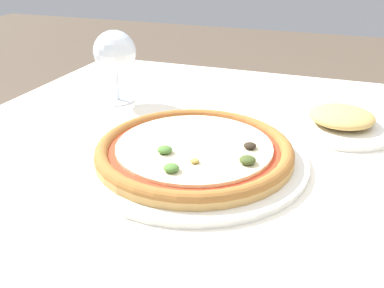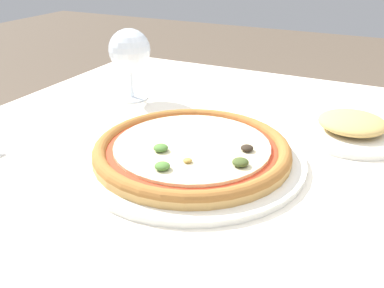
{
  "view_description": "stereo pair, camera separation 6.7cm",
  "coord_description": "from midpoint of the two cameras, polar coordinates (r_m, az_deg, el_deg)",
  "views": [
    {
      "loc": [
        0.0,
        -0.55,
        1.05
      ],
      "look_at": [
        -0.2,
        0.02,
        0.76
      ],
      "focal_mm": 40.0,
      "sensor_mm": 36.0,
      "label": 1
    },
    {
      "loc": [
        0.07,
        -0.53,
        1.05
      ],
      "look_at": [
        -0.2,
        0.02,
        0.76
      ],
      "focal_mm": 40.0,
      "sensor_mm": 36.0,
      "label": 2
    }
  ],
  "objects": [
    {
      "name": "side_plate",
      "position": [
        0.83,
        22.68,
        1.99
      ],
      "size": [
        0.21,
        0.21,
        0.04
      ],
      "color": "white",
      "rests_on": "dining_table"
    },
    {
      "name": "pizza_plate",
      "position": [
        0.68,
        2.84,
        -1.08
      ],
      "size": [
        0.36,
        0.36,
        0.04
      ],
      "color": "white",
      "rests_on": "dining_table"
    },
    {
      "name": "wine_glass_far_left",
      "position": [
        0.93,
        -6.26,
        12.17
      ],
      "size": [
        0.09,
        0.09,
        0.15
      ],
      "color": "silver",
      "rests_on": "dining_table"
    },
    {
      "name": "dining_table",
      "position": [
        0.67,
        18.47,
        -12.18
      ],
      "size": [
        1.36,
        1.11,
        0.73
      ],
      "color": "brown",
      "rests_on": "ground_plane"
    }
  ]
}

